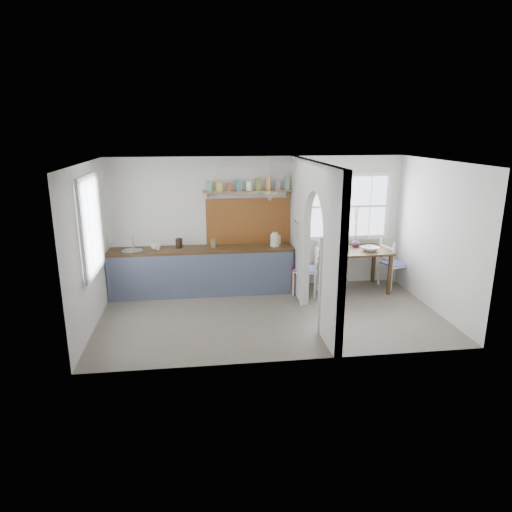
{
  "coord_description": "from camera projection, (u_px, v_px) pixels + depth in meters",
  "views": [
    {
      "loc": [
        -1.2,
        -7.19,
        3.09
      ],
      "look_at": [
        -0.22,
        0.25,
        1.0
      ],
      "focal_mm": 32.0,
      "sensor_mm": 36.0,
      "label": 1
    }
  ],
  "objects": [
    {
      "name": "plate",
      "position": [
        341.0,
        251.0,
        8.78
      ],
      "size": [
        0.24,
        0.24,
        0.02
      ],
      "primitive_type": "cylinder",
      "rotation": [
        0.0,
        0.0,
        0.37
      ],
      "color": "black",
      "rests_on": "dining_table"
    },
    {
      "name": "chair_right",
      "position": [
        394.0,
        263.0,
        9.19
      ],
      "size": [
        0.54,
        0.54,
        0.97
      ],
      "primitive_type": null,
      "rotation": [
        0.0,
        0.0,
        1.83
      ],
      "color": "silver",
      "rests_on": "floor"
    },
    {
      "name": "ceiling",
      "position": [
        272.0,
        162.0,
        7.15
      ],
      "size": [
        5.8,
        3.2,
        0.01
      ],
      "primitive_type": "cube",
      "color": "silver",
      "rests_on": "walls"
    },
    {
      "name": "utensil_rail",
      "position": [
        296.0,
        222.0,
        8.39
      ],
      "size": [
        0.02,
        0.5,
        0.02
      ],
      "primitive_type": "cylinder",
      "rotation": [
        1.57,
        0.0,
        0.0
      ],
      "color": "#B4B8BE",
      "rests_on": "partition"
    },
    {
      "name": "sink",
      "position": [
        132.0,
        251.0,
        8.55
      ],
      "size": [
        0.4,
        0.4,
        0.02
      ],
      "primitive_type": "cylinder",
      "color": "#B4B8BE",
      "rests_on": "counter"
    },
    {
      "name": "shelf",
      "position": [
        249.0,
        188.0,
        8.7
      ],
      "size": [
        1.75,
        0.2,
        0.21
      ],
      "color": "olive",
      "rests_on": "walls"
    },
    {
      "name": "table_cup",
      "position": [
        347.0,
        249.0,
        8.75
      ],
      "size": [
        0.14,
        0.14,
        0.1
      ],
      "primitive_type": "imported",
      "rotation": [
        0.0,
        0.0,
        0.43
      ],
      "color": "#699F6B",
      "rests_on": "dining_table"
    },
    {
      "name": "backsplash",
      "position": [
        248.0,
        221.0,
        8.96
      ],
      "size": [
        1.65,
        0.03,
        0.9
      ],
      "primitive_type": "cube",
      "color": "brown",
      "rests_on": "walls"
    },
    {
      "name": "counter",
      "position": [
        203.0,
        270.0,
        8.85
      ],
      "size": [
        3.5,
        0.6,
        0.9
      ],
      "color": "#48341A",
      "rests_on": "floor"
    },
    {
      "name": "knife_block",
      "position": [
        179.0,
        243.0,
        8.7
      ],
      "size": [
        0.13,
        0.14,
        0.19
      ],
      "primitive_type": "cube",
      "rotation": [
        0.0,
        0.0,
        -0.41
      ],
      "color": "black",
      "rests_on": "counter"
    },
    {
      "name": "floor",
      "position": [
        271.0,
        315.0,
        7.85
      ],
      "size": [
        5.8,
        3.2,
        0.01
      ],
      "primitive_type": "cube",
      "color": "#6E6354",
      "rests_on": "ground"
    },
    {
      "name": "dining_table",
      "position": [
        353.0,
        270.0,
        9.02
      ],
      "size": [
        1.34,
        0.92,
        0.82
      ],
      "primitive_type": null,
      "rotation": [
        0.0,
        0.0,
        0.03
      ],
      "color": "#48341A",
      "rests_on": "floor"
    },
    {
      "name": "partition",
      "position": [
        312.0,
        231.0,
        7.6
      ],
      "size": [
        0.12,
        3.2,
        2.6
      ],
      "color": "silver",
      "rests_on": "floor"
    },
    {
      "name": "towel_orange",
      "position": [
        293.0,
        283.0,
        8.74
      ],
      "size": [
        0.02,
        0.03,
        0.5
      ],
      "primitive_type": "cube",
      "color": "orange",
      "rests_on": "counter"
    },
    {
      "name": "walls",
      "position": [
        271.0,
        242.0,
        7.5
      ],
      "size": [
        5.81,
        3.21,
        2.6
      ],
      "color": "silver",
      "rests_on": "floor"
    },
    {
      "name": "towel_magenta",
      "position": [
        292.0,
        281.0,
        8.77
      ],
      "size": [
        0.02,
        0.03,
        0.6
      ],
      "primitive_type": "cube",
      "color": "#A41741",
      "rests_on": "counter"
    },
    {
      "name": "nook_window",
      "position": [
        348.0,
        206.0,
        9.13
      ],
      "size": [
        1.76,
        0.1,
        1.3
      ],
      "primitive_type": null,
      "color": "white",
      "rests_on": "walls"
    },
    {
      "name": "chair_left",
      "position": [
        306.0,
        268.0,
        8.81
      ],
      "size": [
        0.59,
        0.59,
        0.99
      ],
      "primitive_type": null,
      "rotation": [
        0.0,
        0.0,
        -1.94
      ],
      "color": "silver",
      "rests_on": "floor"
    },
    {
      "name": "vase",
      "position": [
        356.0,
        242.0,
        9.1
      ],
      "size": [
        0.19,
        0.19,
        0.18
      ],
      "primitive_type": "imported",
      "rotation": [
        0.0,
        0.0,
        -0.08
      ],
      "color": "#442A48",
      "rests_on": "dining_table"
    },
    {
      "name": "bowl",
      "position": [
        370.0,
        249.0,
        8.81
      ],
      "size": [
        0.42,
        0.42,
        0.08
      ],
      "primitive_type": "imported",
      "rotation": [
        0.0,
        0.0,
        0.4
      ],
      "color": "silver",
      "rests_on": "dining_table"
    },
    {
      "name": "kettle",
      "position": [
        275.0,
        239.0,
        8.82
      ],
      "size": [
        0.26,
        0.22,
        0.28
      ],
      "primitive_type": null,
      "rotation": [
        0.0,
        0.0,
        0.19
      ],
      "color": "silver",
      "rests_on": "counter"
    },
    {
      "name": "kitchen_window",
      "position": [
        89.0,
        226.0,
        7.04
      ],
      "size": [
        0.1,
        1.16,
        1.5
      ],
      "primitive_type": null,
      "color": "white",
      "rests_on": "walls"
    },
    {
      "name": "jar",
      "position": [
        213.0,
        243.0,
        8.75
      ],
      "size": [
        0.14,
        0.14,
        0.18
      ],
      "primitive_type": "cylinder",
      "rotation": [
        0.0,
        0.0,
        0.31
      ],
      "color": "olive",
      "rests_on": "counter"
    },
    {
      "name": "pendant_lamp",
      "position": [
        270.0,
        197.0,
        8.46
      ],
      "size": [
        0.26,
        0.26,
        0.16
      ],
      "primitive_type": "cone",
      "color": "beige",
      "rests_on": "ceiling"
    },
    {
      "name": "mug_b",
      "position": [
        154.0,
        246.0,
        8.64
      ],
      "size": [
        0.14,
        0.14,
        0.1
      ],
      "primitive_type": "imported",
      "rotation": [
        0.0,
        0.0,
        0.07
      ],
      "color": "white",
      "rests_on": "counter"
    },
    {
      "name": "mug_a",
      "position": [
        158.0,
        247.0,
        8.58
      ],
      "size": [
        0.15,
        0.15,
        0.11
      ],
      "primitive_type": "imported",
      "rotation": [
        0.0,
        0.0,
        -0.37
      ],
      "color": "silver",
      "rests_on": "counter"
    }
  ]
}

